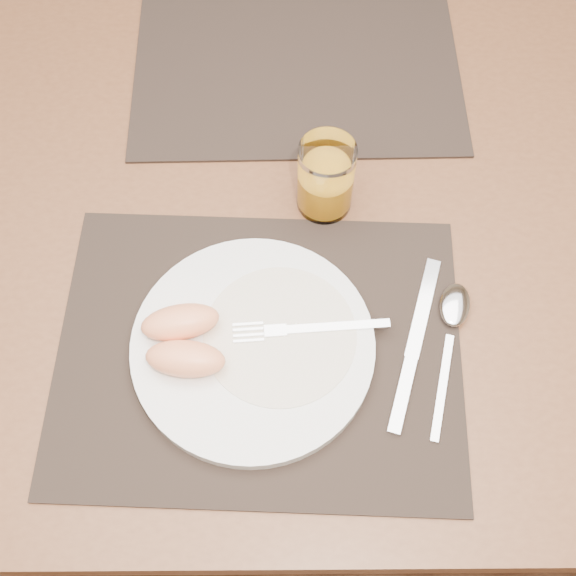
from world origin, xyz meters
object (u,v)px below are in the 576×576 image
at_px(fork, 297,329).
at_px(knife, 411,357).
at_px(spoon, 453,317).
at_px(placemat_near, 259,351).
at_px(plate, 253,346).
at_px(juice_glass, 326,180).
at_px(placemat_far, 297,60).
at_px(table, 281,225).

height_order(fork, knife, fork).
bearing_deg(spoon, knife, -136.85).
bearing_deg(placemat_near, plate, 170.15).
xyz_separation_m(placemat_near, plate, (-0.01, 0.00, 0.01)).
xyz_separation_m(fork, juice_glass, (0.04, 0.18, 0.03)).
relative_size(placemat_far, plate, 1.67).
xyz_separation_m(table, fork, (0.02, -0.20, 0.11)).
relative_size(table, fork, 7.99).
bearing_deg(table, knife, -57.90).
relative_size(fork, spoon, 0.92).
bearing_deg(spoon, placemat_far, 113.23).
bearing_deg(plate, fork, 17.73).
relative_size(spoon, juice_glass, 1.87).
height_order(table, placemat_near, placemat_near).
distance_m(placemat_far, plate, 0.44).
relative_size(fork, knife, 0.82).
distance_m(spoon, juice_glass, 0.22).
bearing_deg(juice_glass, placemat_near, -111.51).
distance_m(table, knife, 0.29).
distance_m(placemat_near, knife, 0.17).
xyz_separation_m(placemat_near, placemat_far, (0.05, 0.44, 0.00)).
distance_m(table, spoon, 0.28).
distance_m(table, placemat_far, 0.24).
height_order(knife, spoon, spoon).
bearing_deg(knife, placemat_far, 105.11).
relative_size(knife, juice_glass, 2.10).
bearing_deg(placemat_far, fork, -90.61).
bearing_deg(spoon, fork, -173.48).
distance_m(table, fork, 0.23).
relative_size(placemat_far, fork, 2.57).
xyz_separation_m(placemat_far, fork, (-0.00, -0.42, 0.02)).
bearing_deg(juice_glass, fork, -101.09).
xyz_separation_m(table, juice_glass, (0.05, -0.02, 0.13)).
relative_size(plate, spoon, 1.42).
relative_size(table, knife, 6.52).
height_order(placemat_far, fork, fork).
height_order(plate, juice_glass, juice_glass).
xyz_separation_m(placemat_far, juice_glass, (0.03, -0.24, 0.05)).
bearing_deg(fork, juice_glass, 78.91).
bearing_deg(table, placemat_far, 84.02).
bearing_deg(spoon, placemat_near, -170.43).
relative_size(placemat_near, placemat_far, 1.00).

